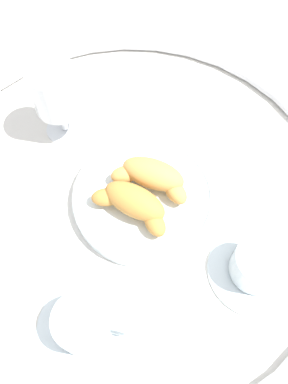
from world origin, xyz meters
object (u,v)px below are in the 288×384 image
Objects in this scene: croissant_small at (134,203)px; coffee_cup_far at (259,266)px; croissant_large at (152,176)px; coffee_cup_near at (85,325)px; pastry_plate at (144,197)px; juice_glass_left at (56,93)px.

coffee_cup_far is at bearing -153.42° from croissant_small.
croissant_large is 0.89× the size of coffee_cup_near.
coffee_cup_far is (-0.20, -0.04, -0.02)m from croissant_large.
pastry_plate is 1.80× the size of croissant_small.
croissant_large is at bearing -59.20° from coffee_cup_near.
juice_glass_left is at bearing 12.79° from coffee_cup_far.
croissant_large is 0.89× the size of coffee_cup_far.
pastry_plate is 1.62× the size of juice_glass_left.
juice_glass_left is (0.20, 0.03, 0.08)m from pastry_plate.
juice_glass_left is at bearing 7.80° from pastry_plate.
coffee_cup_far is at bearing -108.11° from coffee_cup_near.
coffee_cup_far is at bearing -167.21° from juice_glass_left.
coffee_cup_far is at bearing -169.07° from croissant_large.
coffee_cup_near is 0.25m from coffee_cup_far.
pastry_plate is at bearing 17.79° from coffee_cup_far.
coffee_cup_far is 0.97× the size of juice_glass_left.
croissant_large is 0.24m from coffee_cup_near.
coffee_cup_far is (-0.19, -0.06, 0.01)m from pastry_plate.
juice_glass_left is at bearing -0.27° from croissant_small.
coffee_cup_far is at bearing -162.21° from pastry_plate.
croissant_large is (0.01, -0.02, 0.03)m from pastry_plate.
croissant_small is 0.92× the size of coffee_cup_near.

